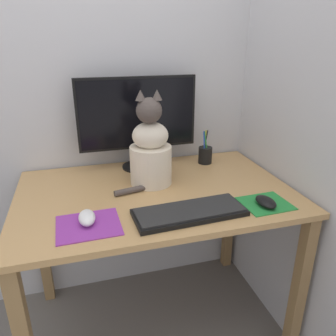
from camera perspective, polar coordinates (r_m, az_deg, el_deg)
The scene contains 12 objects.
ground_plane at distance 1.87m, azimuth -1.84°, elevation -25.17°, with size 12.00×12.00×0.00m, color slate.
wall_back at distance 1.68m, azimuth -5.94°, elevation 17.60°, with size 7.00×0.04×2.50m.
wall_side_right at distance 1.55m, azimuth 21.07°, elevation 15.97°, with size 0.04×7.00×2.50m.
desk at distance 1.47m, azimuth -2.15°, elevation -7.61°, with size 1.16×0.76×0.76m.
monitor at distance 1.59m, azimuth -5.31°, elevation 8.65°, with size 0.57×0.17×0.45m.
keyboard at distance 1.23m, azimuth 3.77°, elevation -7.64°, with size 0.42×0.19×0.02m.
mousepad_left at distance 1.20m, azimuth -13.68°, elevation -9.68°, with size 0.22×0.20×0.00m.
mousepad_right at distance 1.36m, azimuth 16.58°, elevation -5.93°, with size 0.19×0.17×0.00m.
computer_mouse_left at distance 1.20m, azimuth -13.94°, elevation -8.39°, with size 0.06×0.10×0.04m.
computer_mouse_right at distance 1.34m, azimuth 16.67°, elevation -5.65°, with size 0.07×0.11×0.03m.
cat at distance 1.43m, azimuth -3.23°, elevation 3.05°, with size 0.28×0.21×0.42m.
pen_cup at distance 1.72m, azimuth 6.49°, elevation 2.36°, with size 0.07×0.07×0.17m.
Camera 1 is at (-0.30, -1.24, 1.37)m, focal length 35.00 mm.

